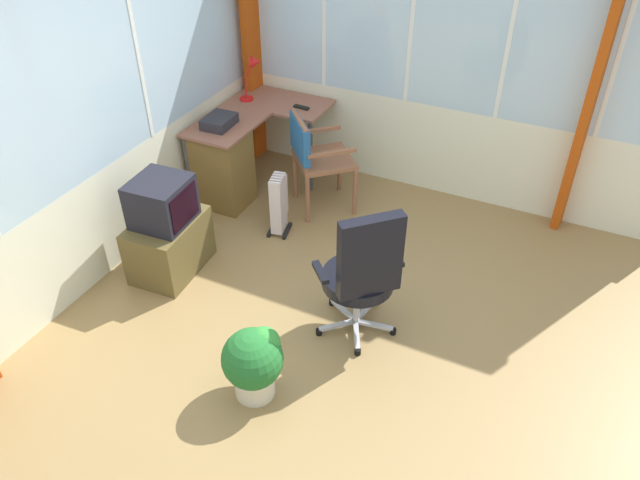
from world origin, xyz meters
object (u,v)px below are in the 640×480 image
Objects in this scene: paper_tray at (219,121)px; office_chair at (363,271)px; space_heater at (279,203)px; desk at (227,161)px; tv_on_stand at (167,231)px; tv_remote at (301,107)px; wooden_armchair at (312,151)px; desk_lamp at (253,70)px; potted_plant at (254,360)px.

paper_tray is 2.16m from office_chair.
paper_tray reaches higher than space_heater.
tv_on_stand reaches higher than desk.
office_chair is at bearing -121.30° from paper_tray.
paper_tray is 1.18m from tv_on_stand.
wooden_armchair is at bearing -140.07° from tv_remote.
desk_lamp is 0.38× the size of office_chair.
tv_on_stand is 1.49m from potted_plant.
desk_lamp is 2.74× the size of tv_remote.
desk is at bearing 36.53° from potted_plant.
office_chair is (-1.11, -1.80, 0.18)m from desk.
paper_tray is (0.01, 0.04, 0.38)m from desk.
paper_tray is at bearing 82.46° from desk.
potted_plant is (-2.09, -0.63, -0.30)m from wooden_armchair.
paper_tray is 0.59× the size of potted_plant.
desk_lamp is 0.50× the size of tv_on_stand.
potted_plant is (-2.53, -0.95, -0.46)m from tv_remote.
potted_plant is at bearing -155.64° from tv_remote.
desk_lamp reaches higher than paper_tray.
tv_on_stand is at bearing -172.62° from desk.
paper_tray is 0.85m from wooden_armchair.
desk is 0.72m from space_heater.
office_chair is at bearing -138.63° from tv_remote.
space_heater is (-0.24, -0.71, -0.51)m from paper_tray.
desk_lamp is 0.70m from paper_tray.
tv_remote is 2.22m from office_chair.
wooden_armchair reaches higher than tv_remote.
paper_tray is 0.33× the size of wooden_armchair.
tv_on_stand is 1.00m from space_heater.
tv_remote is 0.29× the size of potted_plant.
tv_remote is at bearing 20.59° from potted_plant.
desk_lamp reaches higher than tv_remote.
potted_plant is at bearing 152.42° from office_chair.
desk is at bearing -97.54° from paper_tray.
tv_on_stand is at bearing 88.97° from office_chair.
desk_lamp is at bearing 39.17° from space_heater.
paper_tray is 0.36× the size of tv_on_stand.
office_chair reaches higher than wooden_armchair.
space_heater is (-0.44, 0.09, -0.31)m from wooden_armchair.
office_chair reaches higher than tv_remote.
wooden_armchair is at bearing 16.78° from potted_plant.
desk_lamp reaches higher than potted_plant.
desk_lamp is at bearing 2.11° from paper_tray.
potted_plant is at bearing -156.25° from space_heater.
paper_tray is at bearing 37.24° from potted_plant.
paper_tray is 0.28× the size of office_chair.
office_chair is at bearing -141.94° from wooden_armchair.
space_heater is at bearing 52.18° from office_chair.
paper_tray is (-0.64, 0.49, 0.03)m from tv_remote.
wooden_armchair is 2.20m from potted_plant.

